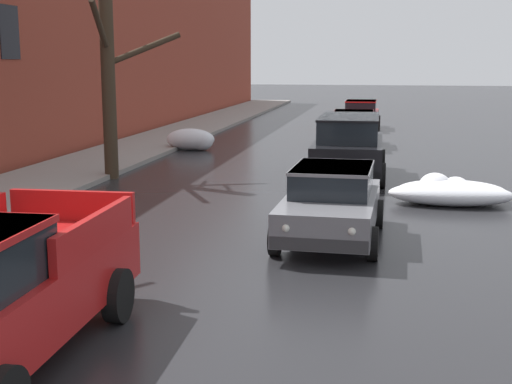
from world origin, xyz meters
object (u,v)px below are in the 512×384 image
at_px(suv_black_parked_kerbside_mid, 349,144).
at_px(bare_tree_mid_block, 109,58).
at_px(sedan_red_queued_behind_truck, 361,114).
at_px(sedan_maroon_parked_far_down_block, 354,128).
at_px(sedan_grey_parked_kerbside_close, 331,202).

bearing_deg(suv_black_parked_kerbside_mid, bare_tree_mid_block, -169.13).
bearing_deg(sedan_red_queued_behind_truck, sedan_maroon_parked_far_down_block, -90.10).
relative_size(sedan_grey_parked_kerbside_close, sedan_red_queued_behind_truck, 0.96).
distance_m(sedan_grey_parked_kerbside_close, sedan_red_queued_behind_truck, 22.65).
height_order(sedan_grey_parked_kerbside_close, sedan_maroon_parked_far_down_block, same).
bearing_deg(sedan_grey_parked_kerbside_close, suv_black_parked_kerbside_mid, 90.52).
bearing_deg(bare_tree_mid_block, sedan_grey_parked_kerbside_close, -41.67).
xyz_separation_m(sedan_grey_parked_kerbside_close, suv_black_parked_kerbside_mid, (-0.07, 7.41, 0.24)).
xyz_separation_m(bare_tree_mid_block, sedan_red_queued_behind_truck, (6.58, 16.54, -2.73)).
distance_m(bare_tree_mid_block, sedan_red_queued_behind_truck, 18.01).
height_order(sedan_maroon_parked_far_down_block, sedan_red_queued_behind_truck, same).
height_order(bare_tree_mid_block, sedan_red_queued_behind_truck, bare_tree_mid_block).
bearing_deg(sedan_maroon_parked_far_down_block, sedan_red_queued_behind_truck, 89.90).
xyz_separation_m(bare_tree_mid_block, sedan_maroon_parked_far_down_block, (6.57, 9.09, -2.73)).
relative_size(bare_tree_mid_block, sedan_grey_parked_kerbside_close, 1.82).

